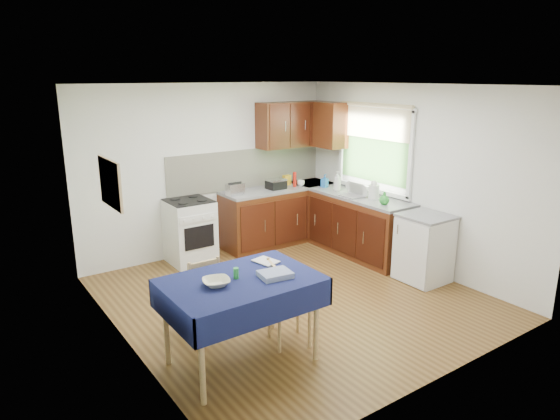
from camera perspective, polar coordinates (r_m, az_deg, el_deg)
floor at (r=6.15m, az=1.50°, el=-9.88°), size 4.20×4.20×0.00m
ceiling at (r=5.57m, az=1.68°, el=14.09°), size 4.00×4.20×0.02m
wall_back at (r=7.49m, az=-8.04°, el=4.61°), size 4.00×0.02×2.50m
wall_front at (r=4.30m, az=18.49°, el=-4.01°), size 4.00×0.02×2.50m
wall_left at (r=4.86m, az=-17.76°, el=-1.76°), size 0.02×4.20×2.50m
wall_right at (r=7.08m, az=14.73°, el=3.65°), size 0.02×4.20×2.50m
base_cabinets at (r=7.71m, az=4.10°, el=-1.24°), size 1.90×2.30×0.86m
worktop_back at (r=7.84m, az=-0.09°, el=2.47°), size 1.90×0.60×0.04m
worktop_right at (r=7.38m, az=9.20°, el=1.46°), size 0.60×1.70×0.04m
worktop_corner at (r=8.22m, az=3.64°, el=3.04°), size 0.60×0.60×0.04m
splashback at (r=7.80m, az=-3.71°, el=4.77°), size 2.70×0.02×0.60m
upper_cabinets at (r=7.96m, az=2.76°, el=9.73°), size 1.20×0.85×0.70m
stove at (r=7.21m, az=-10.25°, el=-2.39°), size 0.60×0.61×0.92m
window at (r=7.46m, az=10.70°, el=7.57°), size 0.04×1.48×1.26m
fridge at (r=6.73m, az=16.15°, el=-4.20°), size 0.58×0.60×0.89m
corkboard at (r=5.06m, az=-18.79°, el=2.90°), size 0.04×0.62×0.47m
dining_table at (r=4.58m, az=-4.48°, el=-9.07°), size 1.37×0.93×0.83m
chair_far at (r=5.22m, az=-9.12°, el=-9.36°), size 0.39×0.39×0.86m
chair_near at (r=4.98m, az=0.58°, el=-10.32°), size 0.48×0.48×0.87m
toaster at (r=7.33m, az=-5.16°, el=2.38°), size 0.25×0.15×0.19m
sandwich_press at (r=7.72m, az=-0.46°, el=3.00°), size 0.27×0.23×0.16m
sauce_bottle at (r=7.86m, az=1.69°, el=3.51°), size 0.05×0.05×0.23m
yellow_packet at (r=7.99m, az=0.79°, el=3.44°), size 0.12×0.08×0.16m
dish_rack at (r=7.35m, az=8.71°, el=1.79°), size 0.43×0.33×0.20m
kettle at (r=7.22m, az=10.68°, el=2.20°), size 0.16×0.16×0.26m
cup at (r=7.92m, az=2.39°, el=3.09°), size 0.14×0.14×0.09m
soap_bottle_a at (r=7.62m, az=6.56°, el=3.29°), size 0.15×0.15×0.29m
soap_bottle_b at (r=7.85m, az=5.12°, el=3.34°), size 0.12×0.11×0.20m
soap_bottle_c at (r=6.92m, az=11.84°, el=1.33°), size 0.17×0.17×0.18m
plate_bowl at (r=4.42m, az=-7.30°, el=-8.20°), size 0.30×0.30×0.06m
book at (r=4.85m, az=-2.37°, el=-6.17°), size 0.22×0.27×0.02m
spice_jar at (r=4.53m, az=-5.04°, el=-7.21°), size 0.05×0.05×0.10m
tea_towel at (r=4.56m, az=-0.56°, el=-7.36°), size 0.31×0.26×0.05m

